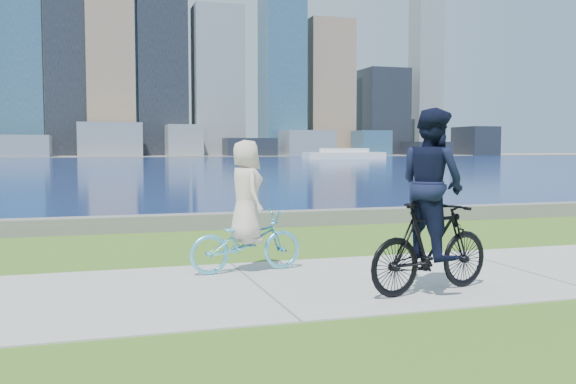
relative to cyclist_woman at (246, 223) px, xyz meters
name	(u,v)px	position (x,y,z in m)	size (l,w,h in m)	color
ground	(259,288)	(-0.07, -1.05, -0.73)	(320.00, 320.00, 0.00)	#3A631A
concrete_path	(259,287)	(-0.07, -1.05, -0.72)	(80.00, 3.50, 0.02)	#A3A39E
seawall	(189,222)	(-0.07, 5.15, -0.56)	(90.00, 0.50, 0.35)	slate
bay_water	(109,163)	(-0.07, 70.95, -0.73)	(320.00, 131.00, 0.01)	navy
far_shore	(101,156)	(-0.07, 128.95, -0.67)	(320.00, 30.00, 0.12)	gray
city_skyline	(90,30)	(-1.83, 128.61, 24.88)	(171.81, 22.89, 76.00)	slate
ferry_far	(344,155)	(35.08, 82.54, -0.03)	(12.47, 3.56, 1.69)	white
cyclist_woman	(246,223)	(0.00, 0.00, 0.00)	(0.81, 1.77, 1.92)	#61CDEC
cyclist_man	(432,216)	(1.90, -1.99, 0.25)	(0.98, 1.97, 2.30)	black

